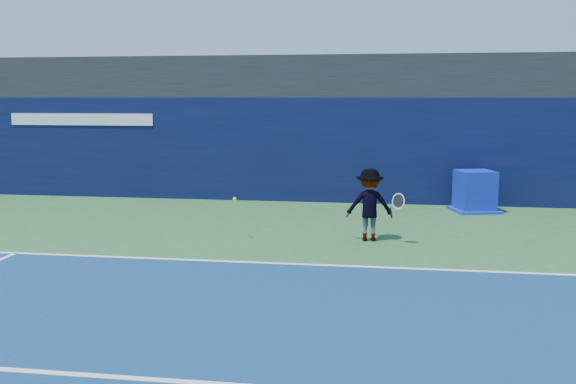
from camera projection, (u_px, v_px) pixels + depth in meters
ground at (229, 319)px, 8.78m from camera, size 80.00×80.00×0.00m
baseline at (269, 263)px, 11.71m from camera, size 24.00×0.10×0.01m
service_line at (184, 382)px, 6.82m from camera, size 24.00×0.10×0.01m
stadium_band at (318, 78)px, 19.50m from camera, size 36.00×3.00×1.20m
back_wall_assembly at (314, 149)px, 18.83m from camera, size 36.00×1.03×3.00m
equipment_cart at (475, 193)px, 17.01m from camera, size 1.39×1.39×1.09m
tennis_player at (370, 205)px, 13.50m from camera, size 1.24×0.69×1.53m
tennis_ball at (235, 199)px, 13.56m from camera, size 0.08×0.08×0.08m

